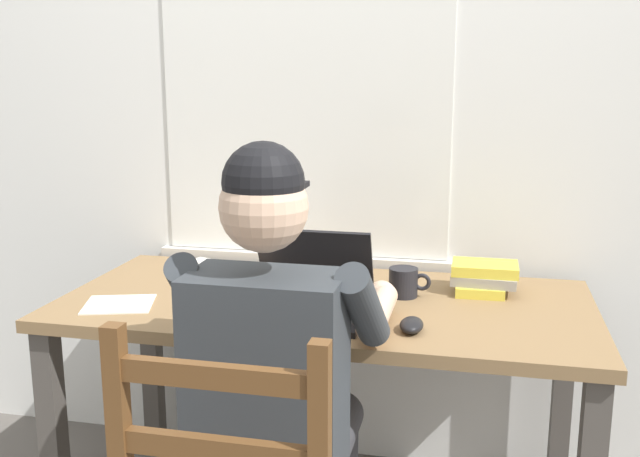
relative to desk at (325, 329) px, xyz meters
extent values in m
cube|color=silver|center=(0.00, 0.44, 0.67)|extent=(6.00, 0.04, 2.60)
cube|color=white|center=(-0.17, 0.42, 0.62)|extent=(0.99, 0.01, 1.01)
cube|color=beige|center=(-0.17, 0.41, 0.10)|extent=(1.05, 0.06, 0.04)
cube|color=olive|center=(0.00, 0.00, 0.07)|extent=(1.52, 0.73, 0.03)
cube|color=#4C4742|center=(-0.71, -0.31, -0.29)|extent=(0.06, 0.06, 0.69)
cube|color=#4C4742|center=(-0.71, 0.31, -0.29)|extent=(0.06, 0.06, 0.69)
cube|color=#4C4742|center=(0.71, 0.31, -0.29)|extent=(0.06, 0.06, 0.69)
cube|color=#33383D|center=(-0.01, -0.54, 0.06)|extent=(0.34, 0.20, 0.50)
sphere|color=#DBB293|center=(-0.01, -0.54, 0.46)|extent=(0.19, 0.19, 0.19)
sphere|color=black|center=(-0.01, -0.54, 0.51)|extent=(0.17, 0.17, 0.17)
cube|color=black|center=(-0.01, -0.46, 0.49)|extent=(0.13, 0.10, 0.01)
cylinder|color=#38383D|center=(-0.10, -0.34, -0.19)|extent=(0.13, 0.40, 0.13)
cylinder|color=#38383D|center=(0.08, -0.34, -0.19)|extent=(0.13, 0.40, 0.13)
cylinder|color=#33383D|center=(-0.21, -0.45, 0.23)|extent=(0.10, 0.25, 0.24)
cylinder|color=#DBB293|center=(-0.21, -0.22, 0.14)|extent=(0.07, 0.28, 0.07)
sphere|color=#DBB293|center=(-0.20, -0.08, 0.14)|extent=(0.08, 0.08, 0.08)
cylinder|color=#33383D|center=(0.19, -0.45, 0.23)|extent=(0.10, 0.25, 0.24)
cylinder|color=#DBB293|center=(0.19, -0.22, 0.14)|extent=(0.07, 0.28, 0.07)
sphere|color=#DBB293|center=(0.18, -0.08, 0.14)|extent=(0.08, 0.08, 0.08)
cube|color=brown|center=(-0.20, -0.85, 0.05)|extent=(0.04, 0.04, 0.48)
cube|color=brown|center=(-0.01, -0.85, 0.07)|extent=(0.36, 0.02, 0.04)
cube|color=brown|center=(-0.01, -0.85, 0.21)|extent=(0.36, 0.02, 0.04)
cube|color=black|center=(-0.02, -0.19, 0.10)|extent=(0.33, 0.23, 0.02)
cube|color=#2B2B2D|center=(-0.02, -0.19, 0.11)|extent=(0.29, 0.17, 0.00)
cube|color=black|center=(-0.02, -0.03, 0.21)|extent=(0.33, 0.10, 0.20)
cube|color=#4C515B|center=(-0.02, -0.03, 0.21)|extent=(0.29, 0.08, 0.17)
ellipsoid|color=black|center=(0.27, -0.22, 0.11)|extent=(0.06, 0.10, 0.03)
cylinder|color=white|center=(-0.18, 0.14, 0.14)|extent=(0.07, 0.07, 0.09)
torus|color=white|center=(-0.14, 0.14, 0.14)|extent=(0.05, 0.01, 0.05)
cylinder|color=black|center=(0.22, 0.08, 0.13)|extent=(0.08, 0.08, 0.09)
torus|color=black|center=(0.27, 0.08, 0.14)|extent=(0.05, 0.01, 0.05)
cube|color=gold|center=(0.44, 0.15, 0.11)|extent=(0.15, 0.13, 0.03)
cube|color=gray|center=(0.45, 0.16, 0.13)|extent=(0.20, 0.13, 0.03)
cube|color=gold|center=(0.45, 0.17, 0.16)|extent=(0.19, 0.13, 0.03)
cube|color=silver|center=(-0.56, -0.18, 0.09)|extent=(0.23, 0.22, 0.00)
cube|color=silver|center=(-0.46, 0.23, 0.10)|extent=(0.23, 0.21, 0.01)
camera|label=1|loc=(0.43, -1.98, 0.74)|focal=40.91mm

